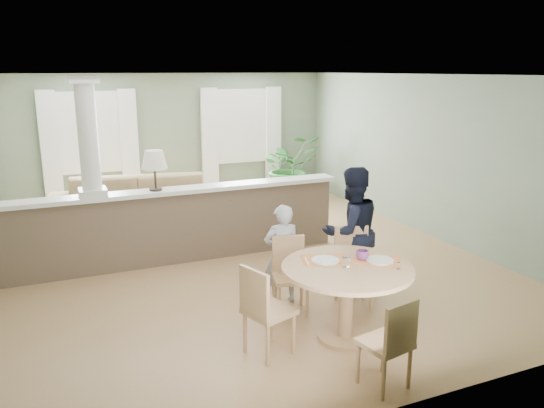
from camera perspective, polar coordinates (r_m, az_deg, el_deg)
name	(u,v)px	position (r m, az deg, el deg)	size (l,w,h in m)	color
ground	(232,258)	(8.07, -4.32, -5.87)	(8.00, 8.00, 0.00)	tan
room_shell	(215,134)	(8.22, -6.18, 7.48)	(7.02, 8.02, 2.71)	gray
pony_wall	(162,217)	(7.80, -11.77, -1.40)	(5.32, 0.38, 2.70)	brown
sofa	(138,205)	(9.66, -14.23, -0.06)	(3.10, 1.21, 0.91)	#91754F
houseplant	(290,167)	(11.65, 1.90, 4.02)	(1.26, 1.09, 1.40)	#2A6628
dining_table	(347,281)	(5.58, 8.10, -8.21)	(1.36, 1.36, 0.93)	tan
chair_far_boy	(290,271)	(6.24, 1.93, -7.20)	(0.49, 0.49, 0.89)	tan
chair_far_man	(353,263)	(6.47, 8.69, -6.25)	(0.54, 0.54, 0.95)	tan
chair_near	(391,341)	(4.88, 12.66, -14.14)	(0.46, 0.46, 0.87)	tan
chair_side	(264,307)	(5.27, -0.92, -11.06)	(0.54, 0.54, 0.94)	tan
child_person	(282,254)	(6.41, 1.08, -5.41)	(0.45, 0.29, 1.23)	#A9A9AE
man_person	(351,231)	(6.68, 8.49, -2.94)	(0.79, 0.62, 1.63)	black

